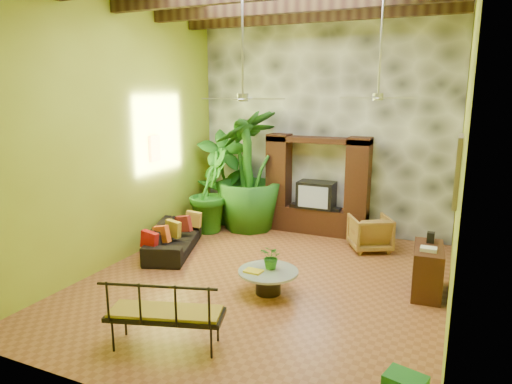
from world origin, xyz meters
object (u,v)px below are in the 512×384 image
at_px(iron_bench, 162,311).
at_px(tall_plant_a, 223,178).
at_px(entertainment_center, 317,193).
at_px(ceiling_fan_front, 243,84).
at_px(tall_plant_c, 249,171).
at_px(tall_plant_b, 209,191).
at_px(ceiling_fan_back, 379,85).
at_px(wicker_armchair, 370,233).
at_px(side_console, 427,270).
at_px(sofa, 174,238).
at_px(coffee_table, 268,279).

bearing_deg(iron_bench, tall_plant_a, 92.95).
relative_size(entertainment_center, tall_plant_a, 1.02).
xyz_separation_m(ceiling_fan_front, tall_plant_c, (-1.37, 3.18, -1.97)).
bearing_deg(iron_bench, tall_plant_b, 95.88).
height_order(ceiling_fan_back, tall_plant_b, ceiling_fan_back).
xyz_separation_m(wicker_armchair, tall_plant_b, (-3.76, -0.20, 0.61)).
xyz_separation_m(ceiling_fan_front, side_console, (2.85, 1.07, -3.00)).
bearing_deg(tall_plant_c, tall_plant_a, 171.97).
bearing_deg(tall_plant_a, tall_plant_b, -94.07).
xyz_separation_m(entertainment_center, sofa, (-2.32, -2.50, -0.67)).
bearing_deg(iron_bench, entertainment_center, 69.29).
bearing_deg(iron_bench, side_console, 29.58).
bearing_deg(tall_plant_c, entertainment_center, 12.91).
relative_size(ceiling_fan_back, side_console, 1.84).
distance_m(iron_bench, side_console, 4.38).
bearing_deg(sofa, coffee_table, -131.29).
distance_m(ceiling_fan_back, tall_plant_a, 4.82).
xyz_separation_m(wicker_armchair, iron_bench, (-1.75, -4.95, 0.17)).
height_order(tall_plant_b, side_console, tall_plant_b).
bearing_deg(side_console, tall_plant_c, 149.17).
bearing_deg(tall_plant_b, wicker_armchair, 3.02).
bearing_deg(coffee_table, ceiling_fan_front, 179.72).
xyz_separation_m(tall_plant_b, coffee_table, (2.62, -2.64, -0.73)).
height_order(sofa, tall_plant_a, tall_plant_a).
bearing_deg(entertainment_center, tall_plant_a, -173.74).
xyz_separation_m(tall_plant_a, iron_bench, (1.97, -5.40, -0.64)).
height_order(entertainment_center, coffee_table, entertainment_center).
bearing_deg(sofa, entertainment_center, -62.14).
xyz_separation_m(ceiling_fan_back, sofa, (-3.92, -0.57, -3.11)).
height_order(tall_plant_b, tall_plant_c, tall_plant_c).
bearing_deg(coffee_table, wicker_armchair, 68.05).
height_order(entertainment_center, ceiling_fan_front, ceiling_fan_front).
relative_size(tall_plant_b, iron_bench, 1.22).
distance_m(tall_plant_b, side_console, 5.29).
bearing_deg(ceiling_fan_front, sofa, 154.02).
height_order(entertainment_center, ceiling_fan_back, ceiling_fan_back).
height_order(entertainment_center, side_console, entertainment_center).
bearing_deg(side_console, entertainment_center, 132.72).
bearing_deg(side_console, tall_plant_b, 158.32).
height_order(entertainment_center, iron_bench, entertainment_center).
distance_m(ceiling_fan_front, tall_plant_c, 3.98).
xyz_separation_m(sofa, coffee_table, (2.57, -1.03, -0.03)).
distance_m(ceiling_fan_back, tall_plant_b, 4.77).
height_order(sofa, tall_plant_b, tall_plant_b).
bearing_deg(tall_plant_b, coffee_table, -45.21).
bearing_deg(tall_plant_c, iron_bench, -77.02).
distance_m(ceiling_fan_back, wicker_armchair, 3.28).
relative_size(tall_plant_c, iron_bench, 1.79).
xyz_separation_m(coffee_table, side_console, (2.40, 1.07, 0.15)).
height_order(tall_plant_a, side_console, tall_plant_a).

